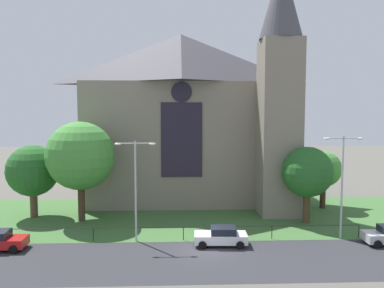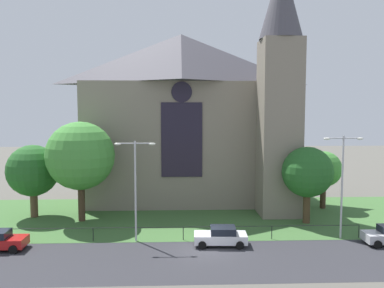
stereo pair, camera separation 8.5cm
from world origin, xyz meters
The scene contains 12 objects.
ground centered at (0.00, 10.00, 0.00)m, with size 160.00×160.00×0.00m, color #56544C.
road_asphalt centered at (0.00, -2.00, 0.00)m, with size 120.00×8.00×0.01m, color #2D2D33.
grass_verge centered at (0.00, 8.00, 0.00)m, with size 120.00×20.00×0.01m, color #3D6633.
church_building centered at (-0.80, 17.65, 10.27)m, with size 23.20×16.20×26.00m.
iron_railing centered at (-1.57, 2.50, 0.97)m, with size 29.99×0.07×1.13m.
tree_right_far centered at (14.13, 12.65, 4.34)m, with size 3.94×3.94×6.36m.
tree_right_near centered at (10.39, 7.05, 4.93)m, with size 4.85×4.85×7.39m.
tree_left_far centered at (-16.67, 10.20, 4.74)m, with size 5.20×5.20×7.38m.
tree_left_near centered at (-11.46, 8.59, 6.42)m, with size 6.64×6.64×9.77m.
streetlamp_near centered at (-5.49, 2.40, 5.30)m, with size 3.37×0.26×8.34m.
streetlamp_far centered at (11.77, 2.40, 5.51)m, with size 3.37×0.26×8.73m.
parked_car_white centered at (1.44, 1.08, 0.74)m, with size 4.28×2.18×1.51m.
Camera 2 is at (-2.01, -29.06, 10.72)m, focal length 36.14 mm.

